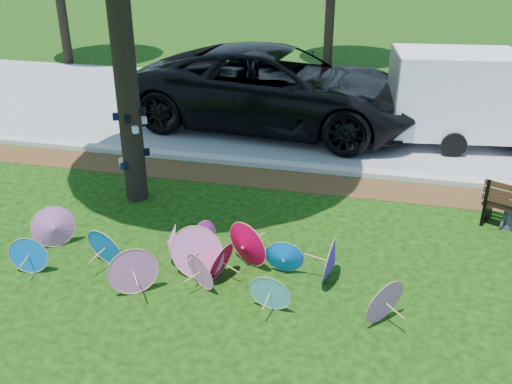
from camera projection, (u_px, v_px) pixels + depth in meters
ground at (194, 298)px, 8.64m from camera, size 90.00×90.00×0.00m
mulch_strip at (260, 178)px, 12.58m from camera, size 90.00×1.00×0.01m
curb at (267, 164)px, 13.17m from camera, size 90.00×0.30×0.12m
street at (297, 112)px, 16.83m from camera, size 90.00×8.00×0.01m
parasol_pile at (201, 257)px, 9.00m from camera, size 6.26×1.88×0.90m
black_van at (277, 88)px, 15.25m from camera, size 7.99×4.25×2.14m
cargo_trailer at (452, 93)px, 13.99m from camera, size 3.08×2.17×2.61m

